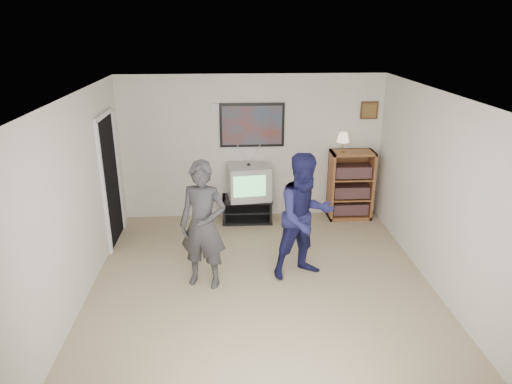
{
  "coord_description": "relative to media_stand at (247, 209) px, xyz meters",
  "views": [
    {
      "loc": [
        -0.4,
        -5.14,
        3.3
      ],
      "look_at": [
        -0.05,
        0.58,
        1.15
      ],
      "focal_mm": 32.0,
      "sensor_mm": 36.0,
      "label": 1
    }
  ],
  "objects": [
    {
      "name": "room_shell",
      "position": [
        0.1,
        -1.88,
        1.03
      ],
      "size": [
        4.51,
        5.0,
        2.51
      ],
      "color": "#877755",
      "rests_on": "ground"
    },
    {
      "name": "media_stand",
      "position": [
        0.0,
        0.0,
        0.0
      ],
      "size": [
        0.87,
        0.49,
        0.43
      ],
      "rotation": [
        0.0,
        0.0,
        -0.02
      ],
      "color": "black",
      "rests_on": "room_shell"
    },
    {
      "name": "crt_television",
      "position": [
        0.03,
        0.0,
        0.51
      ],
      "size": [
        0.76,
        0.66,
        0.59
      ],
      "primitive_type": null,
      "rotation": [
        0.0,
        0.0,
        0.12
      ],
      "color": "#ADADA8",
      "rests_on": "media_stand"
    },
    {
      "name": "bookshelf",
      "position": [
        1.82,
        0.05,
        0.39
      ],
      "size": [
        0.74,
        0.42,
        1.22
      ],
      "primitive_type": null,
      "color": "brown",
      "rests_on": "room_shell"
    },
    {
      "name": "table_lamp",
      "position": [
        1.63,
        0.03,
        1.17
      ],
      "size": [
        0.21,
        0.21,
        0.34
      ],
      "primitive_type": null,
      "color": "#F3E9B8",
      "rests_on": "bookshelf"
    },
    {
      "name": "person_tall",
      "position": [
        -0.65,
        -2.03,
        0.64
      ],
      "size": [
        0.71,
        0.57,
        1.7
      ],
      "primitive_type": "imported",
      "rotation": [
        0.0,
        0.0,
        -0.29
      ],
      "color": "#313134",
      "rests_on": "room_shell"
    },
    {
      "name": "person_short",
      "position": [
        0.69,
        -1.87,
        0.65
      ],
      "size": [
        1.02,
        0.91,
        1.74
      ],
      "primitive_type": "imported",
      "rotation": [
        0.0,
        0.0,
        0.35
      ],
      "color": "#191947",
      "rests_on": "room_shell"
    },
    {
      "name": "controller_left",
      "position": [
        -0.67,
        -1.77,
        1.04
      ],
      "size": [
        0.05,
        0.12,
        0.03
      ],
      "primitive_type": "cube",
      "rotation": [
        0.0,
        0.0,
        0.18
      ],
      "color": "white",
      "rests_on": "person_tall"
    },
    {
      "name": "controller_right",
      "position": [
        0.64,
        -1.67,
        0.91
      ],
      "size": [
        0.08,
        0.12,
        0.03
      ],
      "primitive_type": "cube",
      "rotation": [
        0.0,
        0.0,
        0.4
      ],
      "color": "white",
      "rests_on": "person_short"
    },
    {
      "name": "poster",
      "position": [
        0.1,
        0.25,
        1.43
      ],
      "size": [
        1.1,
        0.03,
        0.75
      ],
      "primitive_type": "cube",
      "color": "black",
      "rests_on": "room_shell"
    },
    {
      "name": "air_vent",
      "position": [
        -0.45,
        0.25,
        1.73
      ],
      "size": [
        0.28,
        0.02,
        0.14
      ],
      "primitive_type": "cube",
      "color": "white",
      "rests_on": "room_shell"
    },
    {
      "name": "small_picture",
      "position": [
        2.1,
        0.25,
        1.66
      ],
      "size": [
        0.3,
        0.03,
        0.3
      ],
      "primitive_type": "cube",
      "color": "#3F2514",
      "rests_on": "room_shell"
    },
    {
      "name": "doorway",
      "position": [
        -2.13,
        -0.63,
        0.78
      ],
      "size": [
        0.03,
        0.85,
        2.0
      ],
      "primitive_type": "cube",
      "color": "black",
      "rests_on": "room_shell"
    }
  ]
}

